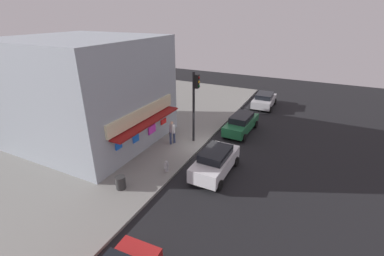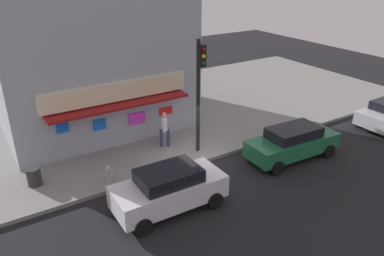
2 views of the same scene
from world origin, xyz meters
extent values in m
plane|color=black|center=(0.00, 0.00, 0.00)|extent=(52.22, 52.22, 0.00)
cube|color=gray|center=(0.00, 6.58, 0.08)|extent=(34.82, 13.17, 0.17)
cube|color=#9EA8B2|center=(-2.44, 8.43, 3.99)|extent=(9.47, 9.90, 7.64)
cube|color=beige|center=(-2.44, 3.39, 3.00)|extent=(7.20, 0.16, 0.89)
cube|color=maroon|center=(-2.44, 3.04, 2.42)|extent=(6.82, 0.90, 0.12)
cube|color=blue|center=(-5.13, 3.41, 1.77)|extent=(0.55, 0.08, 0.44)
cube|color=blue|center=(-3.43, 3.41, 1.54)|extent=(0.60, 0.08, 0.52)
cube|color=#E533CC|center=(-1.52, 3.41, 1.44)|extent=(0.87, 0.08, 0.59)
cube|color=red|center=(0.09, 3.41, 1.49)|extent=(0.72, 0.08, 0.39)
cylinder|color=black|center=(0.48, 0.98, 2.85)|extent=(0.18, 0.18, 5.36)
cube|color=black|center=(0.48, 0.73, 4.86)|extent=(0.32, 0.28, 0.95)
sphere|color=maroon|center=(0.48, 0.58, 5.16)|extent=(0.18, 0.18, 0.18)
sphere|color=yellow|center=(0.48, 0.58, 4.86)|extent=(0.18, 0.18, 0.18)
sphere|color=#0F4C19|center=(0.48, 0.58, 4.56)|extent=(0.18, 0.18, 0.18)
cylinder|color=#B2B2B7|center=(-4.16, 0.61, 0.45)|extent=(0.24, 0.24, 0.57)
sphere|color=#B2B2B7|center=(-4.16, 0.61, 0.81)|extent=(0.21, 0.21, 0.21)
cylinder|color=#B2B2B7|center=(-4.34, 0.61, 0.48)|extent=(0.12, 0.10, 0.10)
cylinder|color=#B2B2B7|center=(-3.98, 0.61, 0.48)|extent=(0.12, 0.10, 0.10)
cylinder|color=#2D2D2D|center=(-6.82, 2.00, 0.55)|extent=(0.57, 0.57, 0.76)
cylinder|color=navy|center=(-0.80, 2.28, 0.62)|extent=(0.21, 0.21, 0.91)
cylinder|color=navy|center=(-0.49, 2.14, 0.62)|extent=(0.21, 0.21, 0.91)
cube|color=silver|center=(-0.65, 2.21, 1.40)|extent=(0.39, 0.47, 0.64)
sphere|color=tan|center=(-0.65, 2.21, 1.86)|extent=(0.22, 0.22, 0.22)
cylinder|color=silver|center=(-0.74, 2.01, 1.37)|extent=(0.13, 0.13, 0.58)
cylinder|color=silver|center=(-0.56, 2.41, 1.37)|extent=(0.13, 0.13, 0.58)
cube|color=silver|center=(-2.82, -2.13, 0.75)|extent=(4.25, 1.84, 0.86)
cube|color=black|center=(-2.82, -2.13, 1.43)|extent=(2.30, 1.52, 0.49)
cylinder|color=black|center=(-1.33, -1.26, 0.32)|extent=(0.64, 0.23, 0.64)
cylinder|color=black|center=(-1.35, -3.04, 0.32)|extent=(0.64, 0.23, 0.64)
cylinder|color=black|center=(-4.28, -1.22, 0.32)|extent=(0.64, 0.23, 0.64)
cylinder|color=black|center=(-4.31, -3.00, 0.32)|extent=(0.64, 0.23, 0.64)
cube|color=#B7B7BC|center=(11.40, -2.07, 0.69)|extent=(4.19, 1.95, 0.73)
cube|color=black|center=(11.40, -2.07, 1.28)|extent=(2.27, 1.62, 0.46)
cylinder|color=black|center=(12.84, -1.10, 0.32)|extent=(0.64, 0.23, 0.64)
cylinder|color=black|center=(12.87, -2.99, 0.32)|extent=(0.64, 0.23, 0.64)
cylinder|color=black|center=(9.93, -1.14, 0.32)|extent=(0.64, 0.23, 0.64)
cylinder|color=black|center=(9.96, -3.03, 0.32)|extent=(0.64, 0.23, 0.64)
cube|color=#1E6038|center=(4.00, -1.75, 0.70)|extent=(4.61, 1.89, 0.77)
cube|color=black|center=(4.00, -1.75, 1.33)|extent=(2.52, 1.52, 0.49)
cylinder|color=black|center=(5.63, -1.00, 0.32)|extent=(0.65, 0.25, 0.64)
cylinder|color=black|center=(5.55, -2.67, 0.32)|extent=(0.65, 0.25, 0.64)
cylinder|color=black|center=(2.46, -0.84, 0.32)|extent=(0.65, 0.25, 0.64)
cylinder|color=black|center=(2.38, -2.51, 0.32)|extent=(0.65, 0.25, 0.64)
camera|label=1|loc=(-16.20, -7.11, 9.35)|focal=24.80mm
camera|label=2|loc=(-8.42, -12.59, 8.67)|focal=35.29mm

